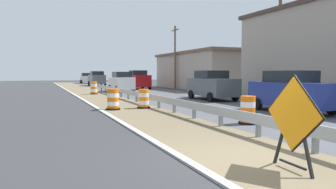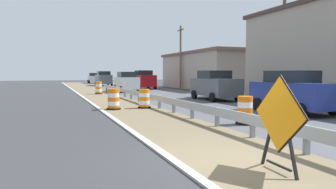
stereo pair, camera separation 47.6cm
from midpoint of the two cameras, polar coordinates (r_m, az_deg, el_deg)
ground_plane at (r=7.09m, az=14.07°, el=-11.74°), size 160.00×160.00×0.00m
median_dirt_strip at (r=7.33m, az=16.71°, el=-11.26°), size 3.21×120.00×0.01m
curb_near_edge at (r=6.45m, az=4.36°, el=-13.19°), size 0.20×120.00×0.11m
guardrail_median at (r=8.67m, az=20.72°, el=-5.50°), size 0.18×53.19×0.71m
warning_sign_diamond at (r=6.36m, az=22.00°, el=-4.19°), size 0.14×1.52×1.89m
traffic_barrel_nearest at (r=11.83m, az=15.26°, el=-3.10°), size 0.69×0.69×1.06m
traffic_barrel_close at (r=16.73m, az=-3.63°, el=-0.95°), size 0.72×0.72×1.04m
traffic_barrel_mid at (r=16.27m, az=-9.27°, el=-1.05°), size 0.75×0.75×1.09m
traffic_barrel_far at (r=28.60m, az=-12.33°, el=1.12°), size 0.71×0.71×1.15m
car_lead_near_lane at (r=31.97m, az=-7.37°, el=2.38°), size 2.00×4.82×2.05m
car_trailing_near_lane at (r=22.13m, az=9.36°, el=1.71°), size 2.23×4.37×2.09m
car_lead_far_lane at (r=59.95m, az=-13.41°, el=3.00°), size 2.26×4.10×1.94m
car_mid_far_lane at (r=15.97m, az=23.08°, el=0.47°), size 2.14×4.39×2.03m
car_trailing_far_lane at (r=47.64m, az=-11.64°, el=2.94°), size 2.19×4.26×2.20m
car_distant_a at (r=43.19m, az=-6.20°, el=2.75°), size 2.15×4.56×1.96m
car_distant_c at (r=37.15m, az=-4.14°, el=2.77°), size 2.20×4.19×2.24m
roadside_shop_far at (r=38.92m, az=9.42°, el=4.44°), size 9.20×15.66×4.47m
utility_pole_near at (r=23.84m, az=21.31°, el=10.89°), size 0.24×1.80×9.44m
utility_pole_mid at (r=37.17m, az=2.73°, el=7.12°), size 0.24×1.80×7.57m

